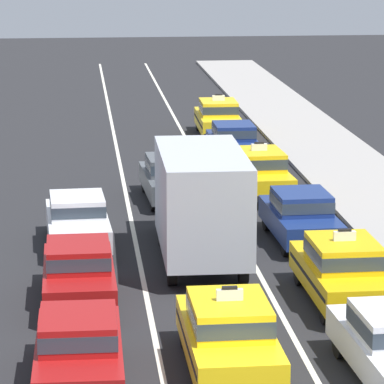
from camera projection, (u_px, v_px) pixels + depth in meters
The scene contains 13 objects.
lane_stripe_left_center at pixel (126, 193), 40.47m from camera, with size 0.14×80.00×0.01m, color silver.
lane_stripe_center_right at pixel (214, 191), 40.79m from camera, with size 0.14×80.00×0.01m, color silver.
sedan_left_nearest at pixel (79, 348), 23.14m from camera, with size 1.80×4.32×1.58m.
sedan_left_second at pixel (79, 271), 28.36m from camera, with size 1.80×4.32×1.58m.
sedan_left_third at pixel (77, 219), 33.40m from camera, with size 1.96×4.38×1.58m.
taxi_center_nearest at pixel (229, 334), 23.85m from camera, with size 1.84×4.57×1.96m.
box_truck_center_second at pixel (199, 199), 31.95m from camera, with size 2.36×6.99×3.27m.
sedan_center_third at pixel (170, 177), 39.12m from camera, with size 1.94×4.37×1.58m.
taxi_right_second at pixel (342, 269), 28.37m from camera, with size 1.86×4.58×1.96m.
sedan_right_third at pixel (301, 215), 33.89m from camera, with size 1.87×4.34×1.58m.
taxi_right_fourth at pixel (258, 172), 39.82m from camera, with size 1.99×4.63×1.96m.
sedan_right_fifth at pixel (234, 141), 45.70m from camera, with size 1.77×4.31×1.58m.
taxi_right_sixth at pixel (218, 117), 51.36m from camera, with size 1.90×4.59×1.96m.
Camera 1 is at (-3.27, -19.45, 9.21)m, focal length 105.76 mm.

